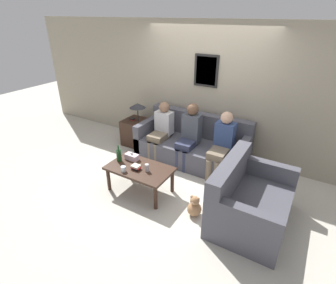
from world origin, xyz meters
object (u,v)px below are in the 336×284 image
(couch_main, at_px, (193,146))
(person_left, at_px, (161,128))
(person_right, at_px, (222,142))
(coffee_table, at_px, (140,171))
(drinking_glass, at_px, (123,169))
(person_middle, at_px, (189,133))
(wine_bottle, at_px, (119,155))
(couch_side, at_px, (248,202))
(teddy_bear, at_px, (194,207))

(couch_main, relative_size, person_left, 1.92)
(person_right, bearing_deg, coffee_table, -127.71)
(drinking_glass, bearing_deg, person_left, 97.82)
(couch_main, distance_m, person_middle, 0.40)
(couch_main, xyz_separation_m, person_left, (-0.63, -0.17, 0.30))
(drinking_glass, bearing_deg, wine_bottle, 141.01)
(wine_bottle, height_order, person_left, person_left)
(coffee_table, distance_m, person_left, 1.28)
(drinking_glass, distance_m, person_left, 1.45)
(person_right, bearing_deg, couch_side, -51.15)
(coffee_table, relative_size, person_middle, 0.87)
(wine_bottle, height_order, drinking_glass, wine_bottle)
(coffee_table, bearing_deg, person_left, 105.98)
(wine_bottle, xyz_separation_m, person_middle, (0.70, 1.21, 0.10))
(person_left, bearing_deg, person_right, -0.37)
(couch_main, xyz_separation_m, drinking_glass, (-0.43, -1.60, 0.19))
(couch_side, bearing_deg, person_left, 64.55)
(couch_main, xyz_separation_m, coffee_table, (-0.28, -1.39, 0.08))
(drinking_glass, relative_size, teddy_bear, 0.27)
(coffee_table, relative_size, drinking_glass, 11.93)
(couch_side, bearing_deg, couch_main, 51.21)
(wine_bottle, height_order, person_middle, person_middle)
(person_left, bearing_deg, couch_main, 15.51)
(couch_main, xyz_separation_m, person_middle, (0.01, -0.18, 0.35))
(couch_side, height_order, person_left, person_left)
(teddy_bear, bearing_deg, person_left, 136.96)
(couch_side, relative_size, teddy_bear, 4.02)
(person_middle, xyz_separation_m, person_right, (0.65, 0.00, -0.03))
(couch_main, relative_size, person_middle, 1.78)
(couch_side, relative_size, wine_bottle, 4.72)
(coffee_table, bearing_deg, wine_bottle, -179.66)
(coffee_table, height_order, wine_bottle, wine_bottle)
(couch_side, distance_m, person_left, 2.30)
(couch_side, distance_m, person_right, 1.29)
(wine_bottle, distance_m, person_left, 1.22)
(couch_main, height_order, teddy_bear, couch_main)
(person_middle, height_order, teddy_bear, person_middle)
(wine_bottle, bearing_deg, person_right, 41.82)
(person_middle, bearing_deg, couch_main, 91.99)
(couch_main, bearing_deg, coffee_table, -101.34)
(drinking_glass, distance_m, person_right, 1.79)
(wine_bottle, distance_m, person_middle, 1.40)
(coffee_table, height_order, person_middle, person_middle)
(coffee_table, height_order, drinking_glass, drinking_glass)
(couch_main, distance_m, drinking_glass, 1.67)
(person_right, bearing_deg, teddy_bear, -85.51)
(teddy_bear, bearing_deg, couch_side, 24.13)
(drinking_glass, bearing_deg, person_middle, 73.00)
(couch_main, relative_size, drinking_glass, 24.32)
(drinking_glass, height_order, person_left, person_left)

